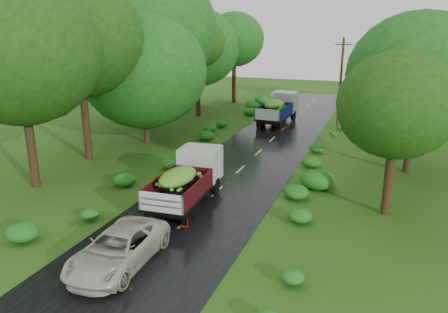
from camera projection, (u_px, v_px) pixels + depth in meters
The scene contains 10 objects.
ground at pixel (140, 265), 16.35m from camera, with size 120.00×120.00×0.00m, color #204D10.
road at pixel (194, 213), 20.83m from camera, with size 6.50×80.00×0.02m, color black.
road_lines at pixel (203, 205), 21.73m from camera, with size 0.12×69.60×0.00m.
truck_near at pixel (188, 177), 21.59m from camera, with size 2.38×5.94×2.45m.
truck_far at pixel (279, 107), 39.61m from camera, with size 2.58×6.35×2.61m.
car at pixel (118, 249), 16.12m from camera, with size 2.22×4.82×1.34m, color beige.
utility_pole at pixel (341, 82), 37.69m from camera, with size 1.34×0.22×7.63m.
trees_left at pixel (154, 45), 35.37m from camera, with size 6.91×33.55×10.54m.
trees_right at pixel (408, 74), 29.76m from camera, with size 5.38×30.51×7.62m.
shrubs at pixel (250, 156), 28.81m from camera, with size 11.90×44.00×0.70m.
Camera 1 is at (8.00, -12.47, 8.61)m, focal length 35.00 mm.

